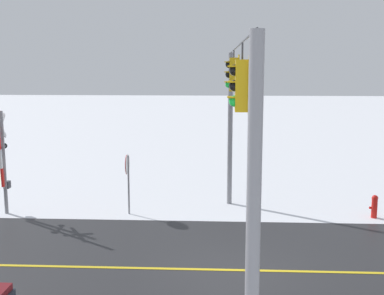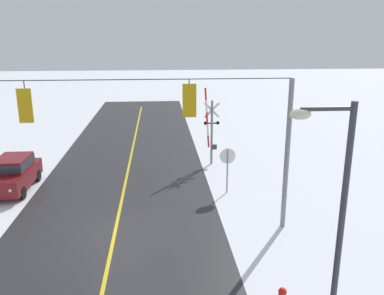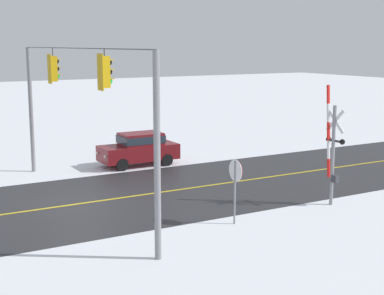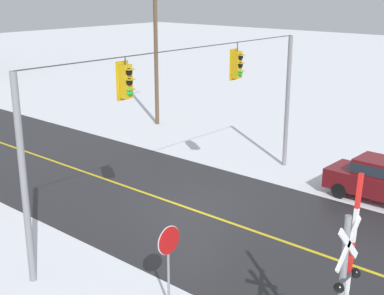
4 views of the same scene
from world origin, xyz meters
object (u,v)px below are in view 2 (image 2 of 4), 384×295
parked_car_maroon (13,172)px  streetlamp_near (332,220)px  stop_sign (228,161)px  railroad_crossing (211,128)px

parked_car_maroon → streetlamp_near: (-11.24, 12.61, 2.96)m
stop_sign → railroad_crossing: (0.20, -4.78, 0.58)m
stop_sign → railroad_crossing: 4.82m
railroad_crossing → parked_car_maroon: (10.75, 3.46, -1.34)m
parked_car_maroon → streetlamp_near: 17.15m
parked_car_maroon → streetlamp_near: streetlamp_near is taller
stop_sign → streetlamp_near: bearing=91.5°
stop_sign → streetlamp_near: streetlamp_near is taller
stop_sign → railroad_crossing: railroad_crossing is taller
railroad_crossing → streetlamp_near: bearing=91.8°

